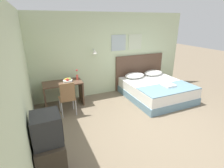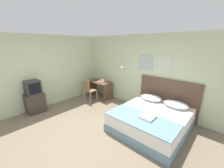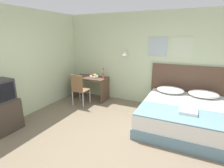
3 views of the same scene
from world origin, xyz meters
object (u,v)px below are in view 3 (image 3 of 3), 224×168
Objects in this scene: headboard at (187,88)px; television at (0,91)px; tv_stand at (4,116)px; desk_chair at (79,88)px; flower_vase at (103,74)px; fruit_bowl at (94,76)px; throw_blanket at (182,115)px; bed at (183,116)px; folded_towel_near_foot at (188,111)px; pillow_left at (170,90)px; desk at (90,84)px; pillow_right at (203,94)px.

headboard reaches higher than television.
desk_chair is at bearing 71.46° from tv_stand.
fruit_bowl is at bearing -167.83° from flower_vase.
fruit_bowl is at bearing 155.44° from throw_blanket.
desk_chair is (-2.83, 0.03, 0.29)m from bed.
folded_towel_near_foot is at bearing 55.58° from throw_blanket.
bed is 2.85× the size of pillow_left.
desk is 1.17× the size of desk_chair.
throw_blanket is at bearing -90.00° from bed.
flower_vase is at bearing 155.18° from folded_towel_near_foot.
tv_stand is at bearing -112.73° from flower_vase.
throw_blanket is 2.58× the size of tv_stand.
desk_chair is 2.02× the size of television.
fruit_bowl is at bearing 158.66° from folded_towel_near_foot.
throw_blanket is at bearing 19.85° from tv_stand.
tv_stand is at bearing -146.49° from pillow_right.
pillow_left is (-0.39, -0.32, -0.01)m from headboard.
desk_chair is 0.87m from flower_vase.
bed is 1.09m from headboard.
folded_towel_near_foot is at bearing -20.56° from desk.
bed is 1.83× the size of desk.
pillow_left is at bearing 1.36° from desk.
flower_vase is 0.69× the size of television.
pillow_left is 1.36m from throw_blanket.
bed is 0.64m from throw_blanket.
desk is (-2.84, 1.24, -0.03)m from throw_blanket.
bed is 2.84m from desk_chair.
pillow_right is 4.62m from tv_stand.
desk is at bearing 90.73° from desk_chair.
desk_chair is 1.97m from tv_stand.
folded_towel_near_foot is at bearing 21.35° from tv_stand.
desk reaches higher than pillow_left.
throw_blanket is 5.42× the size of flower_vase.
pillow_right is 2.62× the size of fruit_bowl.
fruit_bowl is (0.15, 0.62, 0.23)m from desk_chair.
bed is 7.48× the size of fruit_bowl.
flower_vase is (-2.78, -0.01, 0.25)m from pillow_right.
flower_vase is (-2.00, -0.01, 0.25)m from pillow_left.
desk_chair is 3.50× the size of fruit_bowl.
bed is 2.85× the size of pillow_right.
pillow_left reaches higher than folded_towel_near_foot.
desk is (-2.84, 0.66, 0.25)m from bed.
pillow_left is 2.53m from desk_chair.
folded_towel_near_foot is 2.75m from flower_vase.
throw_blanket is 3.67m from tv_stand.
headboard is 1.10× the size of throw_blanket.
flower_vase is at bearing -179.75° from pillow_left.
headboard reaches higher than folded_towel_near_foot.
desk_chair is 1.38× the size of tv_stand.
television reaches higher than bed.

